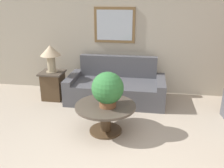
% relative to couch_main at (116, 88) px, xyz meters
% --- Properties ---
extents(wall_back, '(7.96, 0.09, 2.60)m').
position_rel_couch_main_xyz_m(wall_back, '(0.28, 0.61, 1.02)').
color(wall_back, '#B2A893').
rests_on(wall_back, ground_plane).
extents(couch_main, '(2.09, 0.99, 0.92)m').
position_rel_couch_main_xyz_m(couch_main, '(0.00, 0.00, 0.00)').
color(couch_main, '#4C4C51').
rests_on(couch_main, ground_plane).
extents(coffee_table, '(1.01, 1.01, 0.49)m').
position_rel_couch_main_xyz_m(coffee_table, '(0.01, -1.35, 0.07)').
color(coffee_table, '#4C3823').
rests_on(coffee_table, ground_plane).
extents(side_table, '(0.50, 0.50, 0.62)m').
position_rel_couch_main_xyz_m(side_table, '(-1.39, -0.12, 0.03)').
color(side_table, '#4C3823').
rests_on(side_table, ground_plane).
extents(table_lamp, '(0.43, 0.43, 0.59)m').
position_rel_couch_main_xyz_m(table_lamp, '(-1.39, -0.12, 0.75)').
color(table_lamp, tan).
rests_on(table_lamp, side_table).
extents(potted_plant_on_table, '(0.52, 0.52, 0.58)m').
position_rel_couch_main_xyz_m(potted_plant_on_table, '(0.06, -1.40, 0.51)').
color(potted_plant_on_table, brown).
rests_on(potted_plant_on_table, coffee_table).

